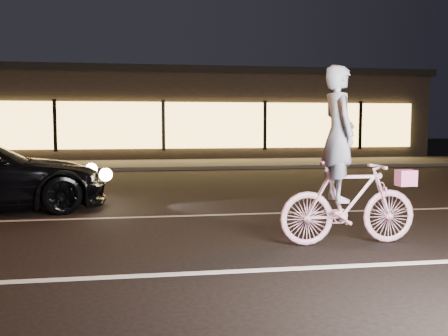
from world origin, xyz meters
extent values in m
plane|color=black|center=(0.00, 0.00, 0.00)|extent=(90.00, 90.00, 0.00)
cube|color=silver|center=(0.00, -1.50, 0.00)|extent=(60.00, 0.12, 0.01)
cube|color=gray|center=(0.00, 2.00, 0.00)|extent=(60.00, 0.10, 0.01)
cube|color=#383533|center=(0.00, 13.00, 0.06)|extent=(30.00, 4.00, 0.12)
cube|color=black|center=(0.00, 19.00, 2.00)|extent=(25.00, 8.00, 4.00)
cube|color=black|center=(0.00, 19.00, 4.05)|extent=(25.40, 8.40, 0.30)
cube|color=#FFC159|center=(0.00, 14.90, 1.60)|extent=(23.00, 0.15, 2.00)
cube|color=black|center=(-4.50, 14.82, 1.60)|extent=(0.15, 0.08, 2.20)
cube|color=black|center=(0.00, 14.82, 1.60)|extent=(0.15, 0.08, 2.20)
cube|color=black|center=(4.50, 14.82, 1.60)|extent=(0.15, 0.08, 2.20)
cube|color=black|center=(9.00, 14.82, 1.60)|extent=(0.15, 0.08, 2.20)
imported|color=#D84877|center=(1.97, -0.48, 0.58)|extent=(1.94, 0.55, 1.17)
imported|color=silver|center=(1.81, -0.48, 1.53)|extent=(0.44, 0.67, 1.84)
cube|color=#EB4584|center=(2.81, -0.48, 0.91)|extent=(0.24, 0.20, 0.22)
sphere|color=#FFF2BF|center=(-1.95, 4.24, 0.68)|extent=(0.25, 0.25, 0.25)
sphere|color=#FFF2BF|center=(-1.55, 2.94, 0.68)|extent=(0.25, 0.25, 0.25)
camera|label=1|loc=(-0.78, -6.92, 1.67)|focal=40.00mm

